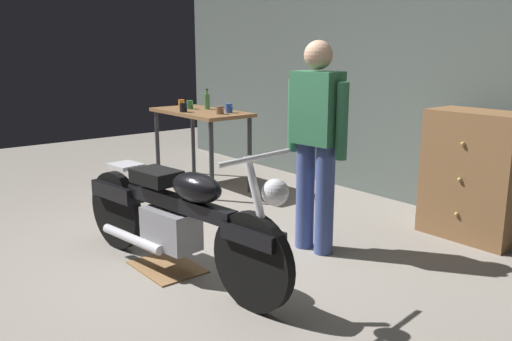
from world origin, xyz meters
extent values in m
plane|color=gray|center=(0.00, 0.00, 0.00)|extent=(12.00, 12.00, 0.00)
cube|color=#56605B|center=(0.00, 2.80, 1.55)|extent=(8.00, 0.12, 3.10)
cube|color=brown|center=(-1.95, 1.47, 0.88)|extent=(1.30, 0.64, 0.04)
cylinder|color=#2D2D33|center=(-2.54, 1.21, 0.43)|extent=(0.05, 0.05, 0.86)
cylinder|color=#2D2D33|center=(-1.36, 1.21, 0.43)|extent=(0.05, 0.05, 0.86)
cylinder|color=#2D2D33|center=(-2.54, 1.73, 0.43)|extent=(0.05, 0.05, 0.86)
cylinder|color=#2D2D33|center=(-1.36, 1.73, 0.43)|extent=(0.05, 0.05, 0.86)
cylinder|color=black|center=(0.85, 0.00, 0.32)|extent=(0.64, 0.15, 0.64)
cylinder|color=black|center=(-0.68, -0.19, 0.32)|extent=(0.64, 0.15, 0.64)
cube|color=black|center=(0.85, 0.00, 0.50)|extent=(0.45, 0.19, 0.10)
cube|color=black|center=(-0.64, -0.19, 0.50)|extent=(0.54, 0.24, 0.12)
cube|color=gray|center=(0.03, -0.10, 0.34)|extent=(0.47, 0.29, 0.28)
cube|color=black|center=(0.13, -0.09, 0.55)|extent=(1.10, 0.24, 0.10)
ellipsoid|color=black|center=(0.33, -0.06, 0.70)|extent=(0.46, 0.27, 0.20)
cube|color=black|center=(-0.11, -0.12, 0.70)|extent=(0.39, 0.28, 0.10)
cube|color=silver|center=(-0.51, -0.17, 0.72)|extent=(0.26, 0.23, 0.03)
cylinder|color=silver|center=(0.91, 0.01, 0.65)|extent=(0.27, 0.08, 0.68)
cylinder|color=silver|center=(0.87, 0.01, 0.98)|extent=(0.11, 0.60, 0.03)
sphere|color=silver|center=(1.03, 0.03, 0.80)|extent=(0.16, 0.16, 0.16)
cylinder|color=silver|center=(-0.25, -0.28, 0.22)|extent=(0.70, 0.16, 0.07)
cylinder|color=#405190|center=(0.47, 1.03, 0.44)|extent=(0.15, 0.15, 0.88)
cylinder|color=#405190|center=(0.27, 1.01, 0.44)|extent=(0.15, 0.15, 0.88)
cube|color=#33724C|center=(0.37, 1.02, 1.16)|extent=(0.40, 0.26, 0.56)
cylinder|color=#33724C|center=(0.61, 1.05, 1.08)|extent=(0.09, 0.09, 0.58)
cylinder|color=#33724C|center=(0.13, 1.00, 1.08)|extent=(0.09, 0.09, 0.58)
sphere|color=tan|center=(0.37, 1.02, 1.56)|extent=(0.22, 0.22, 0.22)
cube|color=brown|center=(1.01, 2.30, 0.55)|extent=(0.80, 0.44, 1.10)
sphere|color=tan|center=(1.01, 2.07, 0.85)|extent=(0.04, 0.04, 0.04)
sphere|color=tan|center=(1.01, 2.07, 0.55)|extent=(0.04, 0.04, 0.04)
sphere|color=tan|center=(1.01, 2.07, 0.25)|extent=(0.04, 0.04, 0.04)
cube|color=olive|center=(-0.06, -0.09, 0.01)|extent=(0.56, 0.40, 0.01)
cylinder|color=brown|center=(-1.53, 1.45, 0.94)|extent=(0.08, 0.08, 0.09)
torus|color=brown|center=(-1.48, 1.45, 0.95)|extent=(0.05, 0.01, 0.05)
cylinder|color=black|center=(-1.95, 1.24, 0.95)|extent=(0.08, 0.08, 0.10)
torus|color=black|center=(-1.90, 1.24, 0.96)|extent=(0.06, 0.01, 0.06)
cylinder|color=orange|center=(-2.34, 1.46, 0.95)|extent=(0.07, 0.07, 0.10)
torus|color=orange|center=(-2.30, 1.46, 0.95)|extent=(0.06, 0.01, 0.06)
cylinder|color=#3D7F4C|center=(-2.17, 1.47, 0.95)|extent=(0.08, 0.08, 0.10)
torus|color=#3D7F4C|center=(-2.13, 1.47, 0.95)|extent=(0.06, 0.01, 0.06)
cylinder|color=#2D51AD|center=(-1.56, 1.60, 0.95)|extent=(0.08, 0.08, 0.10)
torus|color=#2D51AD|center=(-1.52, 1.60, 0.96)|extent=(0.06, 0.01, 0.06)
cylinder|color=#4C8C4C|center=(-2.01, 1.61, 0.99)|extent=(0.06, 0.06, 0.18)
cylinder|color=#4C8C4C|center=(-2.01, 1.61, 1.10)|extent=(0.03, 0.03, 0.05)
cylinder|color=black|center=(-2.01, 1.61, 1.14)|extent=(0.03, 0.03, 0.01)
camera|label=1|loc=(3.26, -1.93, 1.61)|focal=37.34mm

